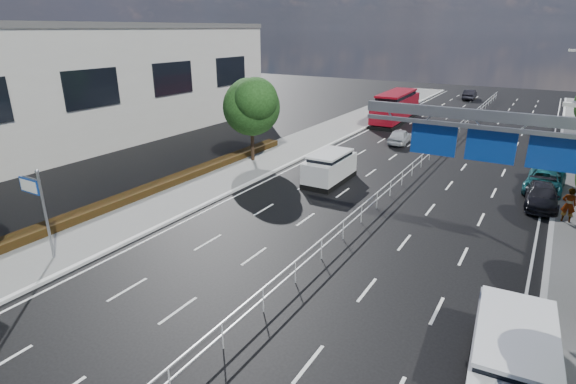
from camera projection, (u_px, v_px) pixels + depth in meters
The scene contains 17 objects.
ground at pixel (238, 335), 15.59m from camera, with size 160.00×160.00×0.00m, color black.
sidewalk_near at pixel (41, 253), 21.11m from camera, with size 5.00×140.00×0.14m, color slate.
kerb_near at pixel (75, 267), 19.91m from camera, with size 0.25×140.00×0.15m, color silver.
median_fence at pixel (419, 163), 33.54m from camera, with size 0.05×85.00×1.02m.
hedge_near at pixel (105, 206), 25.91m from camera, with size 1.00×36.00×0.44m, color black.
toilet_sign at pixel (37, 198), 19.86m from camera, with size 1.62×0.18×4.34m.
overhead_gantry at pixel (511, 142), 18.51m from camera, with size 10.24×0.38×7.45m.
near_building at pixel (97, 84), 42.84m from camera, with size 12.00×38.00×10.00m, color beige.
near_tree_back at pixel (252, 103), 34.24m from camera, with size 4.84×4.51×6.69m.
white_minivan at pixel (330, 168), 30.76m from camera, with size 2.13×4.83×2.09m.
red_bus at pixel (396, 106), 50.53m from camera, with size 3.08×11.20×3.32m.
near_car_silver at pixel (400, 136), 41.20m from camera, with size 1.58×3.94×1.34m, color silver.
near_car_dark at pixel (470, 95), 66.64m from camera, with size 1.53×4.39×1.45m, color black.
silver_minivan at pixel (511, 361), 12.83m from camera, with size 2.65×5.40×2.17m.
parked_car_teal at pixel (545, 182), 29.09m from camera, with size 2.21×4.78×1.33m, color #165F66.
parked_car_dark at pixel (542, 196), 26.69m from camera, with size 1.78×4.37×1.27m, color black.
pedestrian_a at pixel (569, 205), 24.09m from camera, with size 0.70×0.46×1.92m, color gray.
Camera 1 is at (8.14, -10.20, 10.03)m, focal length 28.00 mm.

